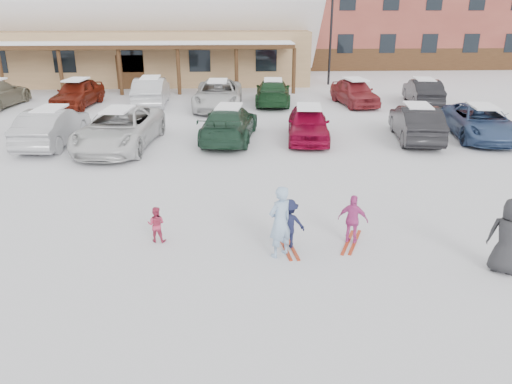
{
  "coord_description": "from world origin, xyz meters",
  "views": [
    {
      "loc": [
        -0.26,
        -10.95,
        5.65
      ],
      "look_at": [
        0.3,
        1.0,
        1.0
      ],
      "focal_mm": 35.0,
      "sensor_mm": 36.0,
      "label": 1
    }
  ],
  "objects_px": {
    "parked_car_13": "(423,92)",
    "child_navy": "(289,224)",
    "adult_skier": "(280,222)",
    "parked_car_9": "(151,91)",
    "bystander_dark": "(508,236)",
    "parked_car_12": "(355,92)",
    "parked_car_8": "(77,93)",
    "parked_car_6": "(481,122)",
    "parked_car_10": "(218,95)",
    "day_lodge": "(112,23)",
    "parked_car_3": "(229,123)",
    "parked_car_4": "(308,123)",
    "parked_car_5": "(416,123)",
    "parked_car_1": "(52,127)",
    "parked_car_11": "(273,92)",
    "child_magenta": "(353,220)",
    "parked_car_2": "(119,129)",
    "lamp_post": "(331,34)",
    "toddler_red": "(156,224)"
  },
  "relations": [
    {
      "from": "parked_car_6",
      "to": "parked_car_13",
      "type": "distance_m",
      "value": 7.31
    },
    {
      "from": "parked_car_1",
      "to": "parked_car_11",
      "type": "height_order",
      "value": "parked_car_1"
    },
    {
      "from": "adult_skier",
      "to": "toddler_red",
      "type": "bearing_deg",
      "value": -51.82
    },
    {
      "from": "parked_car_8",
      "to": "parked_car_9",
      "type": "relative_size",
      "value": 0.93
    },
    {
      "from": "day_lodge",
      "to": "parked_car_1",
      "type": "relative_size",
      "value": 6.31
    },
    {
      "from": "parked_car_2",
      "to": "parked_car_5",
      "type": "xyz_separation_m",
      "value": [
        12.3,
        0.59,
        -0.04
      ]
    },
    {
      "from": "toddler_red",
      "to": "parked_car_1",
      "type": "height_order",
      "value": "parked_car_1"
    },
    {
      "from": "child_navy",
      "to": "parked_car_6",
      "type": "bearing_deg",
      "value": -140.9
    },
    {
      "from": "parked_car_6",
      "to": "parked_car_9",
      "type": "height_order",
      "value": "parked_car_9"
    },
    {
      "from": "parked_car_13",
      "to": "child_navy",
      "type": "bearing_deg",
      "value": 68.79
    },
    {
      "from": "bystander_dark",
      "to": "parked_car_12",
      "type": "relative_size",
      "value": 0.4
    },
    {
      "from": "parked_car_4",
      "to": "bystander_dark",
      "type": "bearing_deg",
      "value": -70.03
    },
    {
      "from": "parked_car_4",
      "to": "parked_car_12",
      "type": "relative_size",
      "value": 0.99
    },
    {
      "from": "child_navy",
      "to": "parked_car_9",
      "type": "xyz_separation_m",
      "value": [
        -5.86,
        17.62,
        0.16
      ]
    },
    {
      "from": "lamp_post",
      "to": "parked_car_6",
      "type": "height_order",
      "value": "lamp_post"
    },
    {
      "from": "toddler_red",
      "to": "parked_car_1",
      "type": "distance_m",
      "value": 10.58
    },
    {
      "from": "parked_car_8",
      "to": "parked_car_13",
      "type": "relative_size",
      "value": 1.01
    },
    {
      "from": "adult_skier",
      "to": "parked_car_4",
      "type": "relative_size",
      "value": 0.41
    },
    {
      "from": "toddler_red",
      "to": "parked_car_3",
      "type": "xyz_separation_m",
      "value": [
        1.77,
        9.46,
        0.26
      ]
    },
    {
      "from": "bystander_dark",
      "to": "parked_car_3",
      "type": "bearing_deg",
      "value": -30.08
    },
    {
      "from": "parked_car_8",
      "to": "parked_car_10",
      "type": "height_order",
      "value": "parked_car_10"
    },
    {
      "from": "lamp_post",
      "to": "parked_car_4",
      "type": "bearing_deg",
      "value": -103.7
    },
    {
      "from": "day_lodge",
      "to": "parked_car_9",
      "type": "xyz_separation_m",
      "value": [
        4.17,
        -10.52,
        -3.16
      ]
    },
    {
      "from": "adult_skier",
      "to": "child_magenta",
      "type": "relative_size",
      "value": 1.38
    },
    {
      "from": "parked_car_10",
      "to": "parked_car_13",
      "type": "distance_m",
      "value": 11.59
    },
    {
      "from": "child_navy",
      "to": "parked_car_6",
      "type": "xyz_separation_m",
      "value": [
        9.35,
        9.81,
        0.07
      ]
    },
    {
      "from": "parked_car_4",
      "to": "parked_car_6",
      "type": "distance_m",
      "value": 7.46
    },
    {
      "from": "parked_car_3",
      "to": "parked_car_4",
      "type": "bearing_deg",
      "value": -173.86
    },
    {
      "from": "day_lodge",
      "to": "parked_car_1",
      "type": "distance_m",
      "value": 18.9
    },
    {
      "from": "bystander_dark",
      "to": "parked_car_3",
      "type": "xyz_separation_m",
      "value": [
        -6.07,
        11.3,
        -0.14
      ]
    },
    {
      "from": "toddler_red",
      "to": "child_navy",
      "type": "distance_m",
      "value": 3.26
    },
    {
      "from": "bystander_dark",
      "to": "parked_car_4",
      "type": "relative_size",
      "value": 0.41
    },
    {
      "from": "parked_car_1",
      "to": "parked_car_2",
      "type": "relative_size",
      "value": 0.82
    },
    {
      "from": "child_magenta",
      "to": "parked_car_5",
      "type": "distance_m",
      "value": 10.61
    },
    {
      "from": "parked_car_11",
      "to": "child_magenta",
      "type": "bearing_deg",
      "value": 96.61
    },
    {
      "from": "parked_car_2",
      "to": "parked_car_3",
      "type": "xyz_separation_m",
      "value": [
        4.4,
        0.94,
        -0.06
      ]
    },
    {
      "from": "parked_car_5",
      "to": "parked_car_8",
      "type": "bearing_deg",
      "value": -17.63
    },
    {
      "from": "parked_car_1",
      "to": "parked_car_8",
      "type": "distance_m",
      "value": 7.97
    },
    {
      "from": "adult_skier",
      "to": "parked_car_9",
      "type": "relative_size",
      "value": 0.37
    },
    {
      "from": "parked_car_9",
      "to": "parked_car_1",
      "type": "bearing_deg",
      "value": 69.15
    },
    {
      "from": "child_magenta",
      "to": "parked_car_4",
      "type": "bearing_deg",
      "value": -68.54
    },
    {
      "from": "parked_car_5",
      "to": "parked_car_10",
      "type": "relative_size",
      "value": 0.83
    },
    {
      "from": "bystander_dark",
      "to": "parked_car_8",
      "type": "xyz_separation_m",
      "value": [
        -14.51,
        18.77,
        -0.11
      ]
    },
    {
      "from": "toddler_red",
      "to": "parked_car_8",
      "type": "bearing_deg",
      "value": -59.64
    },
    {
      "from": "parked_car_5",
      "to": "parked_car_11",
      "type": "relative_size",
      "value": 0.95
    },
    {
      "from": "lamp_post",
      "to": "child_magenta",
      "type": "height_order",
      "value": "lamp_post"
    },
    {
      "from": "parked_car_10",
      "to": "parked_car_4",
      "type": "bearing_deg",
      "value": -57.41
    },
    {
      "from": "parked_car_3",
      "to": "bystander_dark",
      "type": "bearing_deg",
      "value": 126.87
    },
    {
      "from": "parked_car_2",
      "to": "parked_car_3",
      "type": "height_order",
      "value": "parked_car_2"
    },
    {
      "from": "child_magenta",
      "to": "parked_car_3",
      "type": "bearing_deg",
      "value": -49.47
    }
  ]
}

